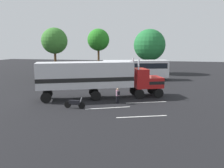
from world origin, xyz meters
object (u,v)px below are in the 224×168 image
object	(u,v)px
person_bystander	(118,95)
parked_bus	(136,68)
semi_truck	(95,76)
motorcycle	(75,104)
tree_right	(149,45)
tree_left	(98,40)
parked_car	(51,77)
tree_center	(55,41)

from	to	relation	value
person_bystander	parked_bus	xyz separation A→B (m)	(0.05, 16.41, 1.17)
semi_truck	person_bystander	xyz separation A→B (m)	(2.88, -1.77, -1.63)
motorcycle	tree_right	world-z (taller)	tree_right
parked_bus	tree_left	xyz separation A→B (m)	(-9.19, 9.53, 4.96)
person_bystander	parked_car	bearing A→B (deg)	139.07
person_bystander	tree_left	xyz separation A→B (m)	(-9.14, 25.94, 6.14)
tree_left	tree_right	xyz separation A→B (m)	(10.93, -0.04, -1.08)
semi_truck	tree_center	distance (m)	19.79
semi_truck	tree_center	size ratio (longest dim) A/B	1.54
person_bystander	tree_right	size ratio (longest dim) A/B	0.18
tree_left	tree_center	bearing A→B (deg)	-122.74
motorcycle	tree_center	distance (m)	23.43
semi_truck	tree_left	size ratio (longest dim) A/B	1.48
person_bystander	tree_center	size ratio (longest dim) A/B	0.18
motorcycle	tree_center	xyz separation A→B (m)	(-11.30, 19.56, 6.22)
semi_truck	motorcycle	bearing A→B (deg)	-100.15
parked_bus	tree_left	distance (m)	14.14
parked_bus	parked_car	world-z (taller)	parked_bus
tree_center	tree_left	bearing A→B (deg)	57.26
person_bystander	motorcycle	world-z (taller)	person_bystander
parked_bus	motorcycle	size ratio (longest dim) A/B	5.33
motorcycle	tree_right	distance (m)	29.62
semi_truck	person_bystander	bearing A→B (deg)	-31.58
parked_car	semi_truck	bearing A→B (deg)	-43.16
motorcycle	tree_left	xyz separation A→B (m)	(-5.46, 28.63, 6.55)
parked_bus	tree_center	world-z (taller)	tree_center
motorcycle	tree_left	world-z (taller)	tree_left
semi_truck	motorcycle	world-z (taller)	semi_truck
parked_car	motorcycle	xyz separation A→B (m)	(9.51, -14.12, -0.33)
person_bystander	tree_center	distance (m)	23.29
parked_bus	tree_left	bearing A→B (deg)	133.96
person_bystander	tree_left	world-z (taller)	tree_left
tree_right	tree_center	bearing A→B (deg)	-151.68
tree_center	tree_right	size ratio (longest dim) A/B	0.99
semi_truck	person_bystander	world-z (taller)	semi_truck
semi_truck	tree_right	bearing A→B (deg)	79.05
tree_right	parked_car	bearing A→B (deg)	-135.98
parked_bus	tree_center	bearing A→B (deg)	178.24
motorcycle	tree_right	size ratio (longest dim) A/B	0.23
person_bystander	tree_left	size ratio (longest dim) A/B	0.17
semi_truck	parked_bus	xyz separation A→B (m)	(2.93, 14.64, -0.46)
tree_center	semi_truck	bearing A→B (deg)	-51.31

